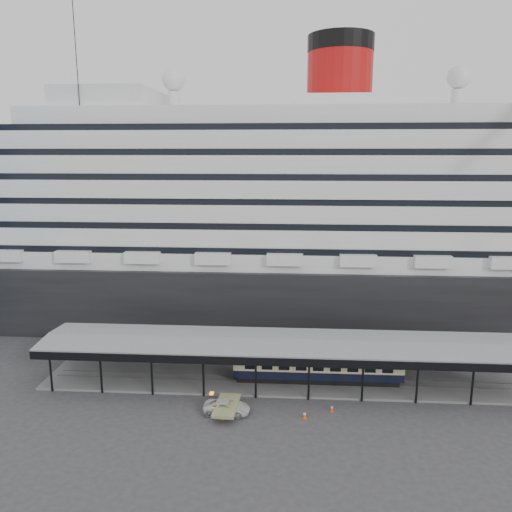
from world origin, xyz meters
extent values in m
plane|color=#313133|center=(0.00, 0.00, 0.00)|extent=(200.00, 200.00, 0.00)
cube|color=black|center=(0.00, 32.00, 5.00)|extent=(130.00, 30.00, 10.00)
cylinder|color=#AF0E0E|center=(8.00, 32.00, 37.40)|extent=(10.00, 10.00, 9.00)
cylinder|color=black|center=(8.00, 32.00, 42.65)|extent=(10.10, 10.10, 2.50)
sphere|color=silver|center=(-18.00, 32.00, 37.70)|extent=(3.60, 3.60, 3.60)
sphere|color=silver|center=(26.00, 32.00, 37.70)|extent=(3.60, 3.60, 3.60)
cube|color=slate|center=(0.00, 5.00, 0.12)|extent=(56.00, 8.00, 0.24)
cube|color=slate|center=(0.00, 4.28, 0.28)|extent=(54.00, 0.08, 0.10)
cube|color=slate|center=(0.00, 5.72, 0.28)|extent=(54.00, 0.08, 0.10)
cube|color=black|center=(0.00, 0.50, 4.45)|extent=(56.00, 0.18, 0.90)
cube|color=black|center=(0.00, 9.50, 4.45)|extent=(56.00, 0.18, 0.90)
cube|color=slate|center=(0.00, 5.00, 5.18)|extent=(56.00, 9.00, 0.24)
cylinder|color=black|center=(-29.22, 21.75, 23.60)|extent=(0.12, 0.12, 47.21)
cylinder|color=black|center=(30.26, 20.24, 23.60)|extent=(0.12, 0.12, 47.21)
imported|color=silver|center=(-5.66, -2.56, 0.67)|extent=(4.92, 2.49, 1.33)
cube|color=black|center=(4.07, 5.00, 0.55)|extent=(18.61, 2.17, 0.62)
cube|color=black|center=(4.07, 5.00, 1.35)|extent=(19.50, 2.53, 0.97)
cube|color=beige|center=(4.07, 5.00, 2.41)|extent=(19.50, 2.57, 1.15)
cube|color=black|center=(4.07, 5.00, 3.16)|extent=(19.50, 2.53, 0.35)
cube|color=#D7500B|center=(-5.90, -3.80, 0.02)|extent=(0.51, 0.51, 0.03)
cone|color=#D7500B|center=(-5.90, -3.80, 0.41)|extent=(0.43, 0.43, 0.77)
cylinder|color=white|center=(-5.90, -3.80, 0.48)|extent=(0.25, 0.25, 0.15)
cube|color=#EB470D|center=(2.37, -3.10, 0.02)|extent=(0.56, 0.56, 0.03)
cone|color=#EB470D|center=(2.37, -3.10, 0.42)|extent=(0.47, 0.47, 0.80)
cylinder|color=white|center=(2.37, -3.10, 0.50)|extent=(0.26, 0.26, 0.16)
cube|color=#E03E0C|center=(5.25, -1.54, 0.02)|extent=(0.43, 0.43, 0.03)
cone|color=#E03E0C|center=(5.25, -1.54, 0.39)|extent=(0.36, 0.36, 0.75)
cylinder|color=white|center=(5.25, -1.54, 0.47)|extent=(0.24, 0.24, 0.14)
camera|label=1|loc=(0.54, -49.55, 26.58)|focal=35.00mm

